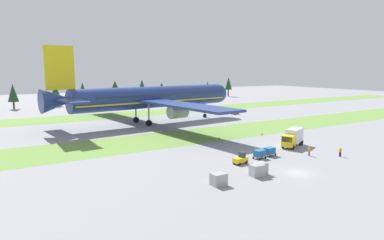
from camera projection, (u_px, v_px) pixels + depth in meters
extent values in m
plane|color=gray|center=(298.00, 173.00, 52.81)|extent=(400.00, 400.00, 0.00)
cube|color=olive|center=(185.00, 137.00, 80.71)|extent=(320.00, 16.52, 0.01)
cube|color=olive|center=(117.00, 115.00, 118.50)|extent=(320.00, 16.52, 0.01)
cylinder|color=navy|center=(154.00, 97.00, 100.06)|extent=(49.04, 10.67, 6.17)
sphere|color=navy|center=(217.00, 93.00, 114.66)|extent=(6.05, 6.05, 6.05)
cone|color=navy|center=(59.00, 101.00, 83.97)|extent=(8.82, 6.61, 5.86)
cube|color=yellow|center=(154.00, 101.00, 100.22)|extent=(47.87, 10.68, 0.36)
cube|color=#283342|center=(163.00, 94.00, 101.73)|extent=(43.14, 10.18, 0.44)
cube|color=navy|center=(115.00, 96.00, 113.64)|extent=(10.72, 33.23, 0.56)
cylinder|color=#A3A3A8|center=(126.00, 103.00, 110.78)|extent=(5.04, 3.82, 3.39)
cube|color=navy|center=(185.00, 106.00, 83.10)|extent=(10.72, 33.23, 0.56)
cylinder|color=#A3A3A8|center=(178.00, 112.00, 87.95)|extent=(5.04, 3.82, 3.39)
cube|color=navy|center=(52.00, 97.00, 90.39)|extent=(5.41, 12.22, 0.39)
cube|color=navy|center=(72.00, 101.00, 78.13)|extent=(5.41, 12.22, 0.39)
cube|color=yellow|center=(59.00, 68.00, 83.17)|extent=(6.98, 1.31, 10.49)
cylinder|color=#A3A3A8|center=(205.00, 106.00, 112.03)|extent=(0.44, 0.44, 6.03)
cylinder|color=black|center=(205.00, 116.00, 112.48)|extent=(1.23, 0.53, 1.20)
cylinder|color=#A3A3A8|center=(136.00, 110.00, 101.16)|extent=(0.44, 0.44, 5.78)
cylinder|color=black|center=(136.00, 120.00, 101.58)|extent=(1.75, 0.75, 1.70)
cylinder|color=#A3A3A8|center=(149.00, 113.00, 95.33)|extent=(0.44, 0.44, 5.78)
cylinder|color=black|center=(149.00, 123.00, 95.76)|extent=(1.75, 0.75, 1.70)
cube|color=yellow|center=(240.00, 160.00, 57.86)|extent=(2.77, 1.70, 0.77)
cube|color=#283342|center=(242.00, 155.00, 57.99)|extent=(0.87, 1.19, 0.90)
cylinder|color=black|center=(239.00, 164.00, 56.91)|extent=(0.62, 0.29, 0.60)
cylinder|color=black|center=(234.00, 162.00, 57.73)|extent=(0.62, 0.29, 0.60)
cylinder|color=black|center=(246.00, 162.00, 58.10)|extent=(0.62, 0.29, 0.60)
cylinder|color=black|center=(241.00, 160.00, 58.92)|extent=(0.62, 0.29, 0.60)
cube|color=#A3A3A8|center=(260.00, 156.00, 61.23)|extent=(2.41, 1.83, 0.10)
cube|color=#23669E|center=(260.00, 153.00, 61.14)|extent=(2.12, 1.61, 1.10)
cylinder|color=black|center=(260.00, 159.00, 60.20)|extent=(0.41, 0.18, 0.40)
cylinder|color=black|center=(253.00, 158.00, 61.22)|extent=(0.41, 0.18, 0.40)
cylinder|color=black|center=(266.00, 157.00, 61.29)|extent=(0.41, 0.18, 0.40)
cylinder|color=black|center=(259.00, 156.00, 62.31)|extent=(0.41, 0.18, 0.40)
cube|color=#A3A3A8|center=(270.00, 154.00, 63.11)|extent=(2.41, 1.83, 0.10)
cube|color=#23669E|center=(270.00, 151.00, 63.03)|extent=(2.12, 1.61, 1.10)
cylinder|color=black|center=(270.00, 156.00, 62.09)|extent=(0.41, 0.18, 0.40)
cylinder|color=black|center=(264.00, 155.00, 63.11)|extent=(0.41, 0.18, 0.40)
cylinder|color=black|center=(275.00, 155.00, 63.18)|extent=(0.41, 0.18, 0.40)
cylinder|color=black|center=(269.00, 153.00, 64.20)|extent=(0.41, 0.18, 0.40)
cube|color=yellow|center=(289.00, 141.00, 68.59)|extent=(2.93, 2.98, 2.20)
cube|color=#283342|center=(287.00, 140.00, 67.66)|extent=(0.89, 1.93, 0.97)
cube|color=silver|center=(294.00, 135.00, 71.22)|extent=(5.04, 3.89, 2.80)
cylinder|color=black|center=(293.00, 147.00, 68.01)|extent=(1.00, 0.65, 0.96)
cylinder|color=black|center=(283.00, 146.00, 69.14)|extent=(1.00, 0.65, 0.96)
cylinder|color=black|center=(300.00, 143.00, 71.64)|extent=(1.00, 0.65, 0.96)
cylinder|color=black|center=(291.00, 142.00, 72.77)|extent=(1.00, 0.65, 0.96)
cylinder|color=black|center=(302.00, 142.00, 72.55)|extent=(1.00, 0.65, 0.96)
cylinder|color=black|center=(293.00, 141.00, 73.68)|extent=(1.00, 0.65, 0.96)
cube|color=yellow|center=(235.00, 112.00, 120.56)|extent=(2.71, 1.54, 0.77)
cube|color=#283342|center=(236.00, 110.00, 120.67)|extent=(0.80, 1.15, 0.90)
cylinder|color=black|center=(234.00, 114.00, 119.64)|extent=(0.62, 0.25, 0.60)
cylinder|color=black|center=(232.00, 113.00, 120.50)|extent=(0.62, 0.25, 0.60)
cylinder|color=black|center=(238.00, 113.00, 120.73)|extent=(0.62, 0.25, 0.60)
cylinder|color=black|center=(236.00, 113.00, 121.60)|extent=(0.62, 0.25, 0.60)
cylinder|color=black|center=(309.00, 154.00, 63.09)|extent=(0.18, 0.18, 0.85)
cylinder|color=black|center=(309.00, 153.00, 63.31)|extent=(0.18, 0.18, 0.85)
cylinder|color=orange|center=(309.00, 150.00, 63.09)|extent=(0.36, 0.36, 0.62)
sphere|color=tan|center=(309.00, 147.00, 63.03)|extent=(0.24, 0.24, 0.24)
cylinder|color=orange|center=(310.00, 150.00, 62.87)|extent=(0.10, 0.10, 0.58)
cylinder|color=orange|center=(309.00, 149.00, 63.32)|extent=(0.10, 0.10, 0.58)
cylinder|color=black|center=(341.00, 154.00, 62.58)|extent=(0.18, 0.18, 0.85)
cylinder|color=black|center=(340.00, 154.00, 62.77)|extent=(0.18, 0.18, 0.85)
cylinder|color=orange|center=(340.00, 150.00, 62.56)|extent=(0.36, 0.36, 0.62)
sphere|color=tan|center=(341.00, 148.00, 62.50)|extent=(0.24, 0.24, 0.24)
cylinder|color=orange|center=(341.00, 151.00, 62.37)|extent=(0.10, 0.10, 0.58)
cylinder|color=orange|center=(339.00, 150.00, 62.77)|extent=(0.10, 0.10, 0.58)
cube|color=#A3A3A8|center=(219.00, 179.00, 47.32)|extent=(2.01, 1.61, 1.64)
cube|color=#A3A3A8|center=(257.00, 170.00, 51.22)|extent=(2.18, 1.83, 1.75)
cube|color=#A3A3A8|center=(260.00, 168.00, 52.25)|extent=(2.14, 1.78, 1.77)
cone|color=orange|center=(262.00, 134.00, 82.92)|extent=(0.44, 0.44, 0.51)
cone|color=orange|center=(219.00, 138.00, 77.86)|extent=(0.44, 0.44, 0.60)
cylinder|color=#4C3823|center=(14.00, 105.00, 135.39)|extent=(0.70, 0.70, 2.94)
cone|color=#1E4223|center=(13.00, 93.00, 134.67)|extent=(3.96, 3.96, 6.92)
cylinder|color=#4C3823|center=(56.00, 102.00, 146.29)|extent=(0.70, 0.70, 3.27)
cone|color=#1E4223|center=(55.00, 92.00, 145.64)|extent=(4.71, 4.71, 5.55)
cylinder|color=#4C3823|center=(83.00, 101.00, 152.07)|extent=(0.70, 0.70, 3.26)
cone|color=#1E4223|center=(83.00, 90.00, 151.35)|extent=(3.84, 3.84, 6.51)
cylinder|color=#4C3823|center=(115.00, 100.00, 158.62)|extent=(0.70, 0.70, 3.28)
cone|color=#1E4223|center=(115.00, 88.00, 157.88)|extent=(6.20, 6.20, 6.88)
cylinder|color=#4C3823|center=(142.00, 98.00, 167.32)|extent=(0.70, 0.70, 3.45)
cone|color=#1E4223|center=(142.00, 87.00, 166.55)|extent=(4.65, 4.65, 7.04)
cylinder|color=#4C3823|center=(162.00, 97.00, 173.57)|extent=(0.70, 0.70, 3.41)
cone|color=#1E4223|center=(162.00, 88.00, 172.93)|extent=(5.44, 5.44, 5.22)
cylinder|color=#4C3823|center=(186.00, 97.00, 179.38)|extent=(0.70, 0.70, 2.55)
cone|color=#1E4223|center=(186.00, 89.00, 178.82)|extent=(3.81, 3.81, 5.09)
cylinder|color=#4C3823|center=(207.00, 95.00, 186.37)|extent=(0.70, 0.70, 2.70)
cone|color=#1E4223|center=(207.00, 87.00, 185.73)|extent=(3.65, 3.65, 6.06)
cylinder|color=#4C3823|center=(228.00, 93.00, 196.46)|extent=(0.70, 0.70, 3.95)
cone|color=#1E4223|center=(228.00, 83.00, 195.66)|extent=(4.02, 4.02, 6.91)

